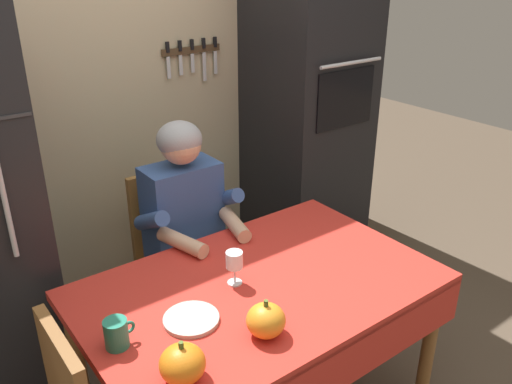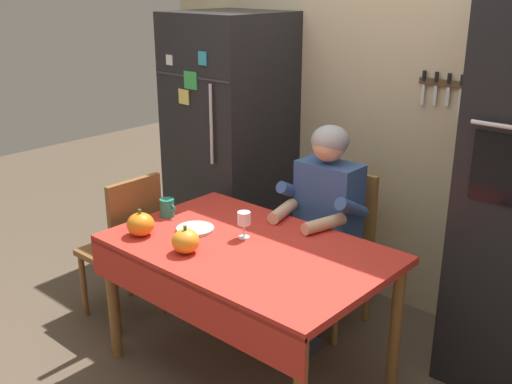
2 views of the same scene
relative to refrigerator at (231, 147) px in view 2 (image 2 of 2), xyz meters
name	(u,v)px [view 2 (image 2 of 2)]	position (x,y,z in m)	size (l,w,h in m)	color
ground_plane	(236,379)	(0.95, -0.96, -0.90)	(10.00, 10.00, 0.00)	brown
back_wall_assembly	(392,100)	(1.00, 0.39, 0.40)	(3.70, 0.13, 2.60)	#BCAD89
refrigerator	(231,147)	(0.00, 0.00, 0.00)	(0.68, 0.71, 1.80)	black
dining_table	(245,262)	(0.95, -0.88, -0.24)	(1.40, 0.90, 0.74)	brown
chair_behind_person	(338,241)	(0.98, -0.09, -0.39)	(0.40, 0.40, 0.93)	#9E6B33
seated_person	(321,215)	(0.98, -0.28, -0.16)	(0.47, 0.55, 1.25)	#38384C
chair_left_side	(127,243)	(0.05, -0.95, -0.39)	(0.40, 0.40, 0.93)	brown
coffee_mug	(167,208)	(0.35, -0.87, -0.11)	(0.11, 0.08, 0.10)	#237F66
wine_glass	(244,220)	(0.87, -0.80, -0.06)	(0.07, 0.07, 0.14)	white
pumpkin_large	(186,241)	(0.78, -1.12, -0.10)	(0.14, 0.14, 0.14)	orange
pumpkin_medium	(141,224)	(0.45, -1.13, -0.10)	(0.14, 0.14, 0.14)	orange
serving_tray	(195,229)	(0.61, -0.91, -0.15)	(0.20, 0.20, 0.02)	#B7B2A8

